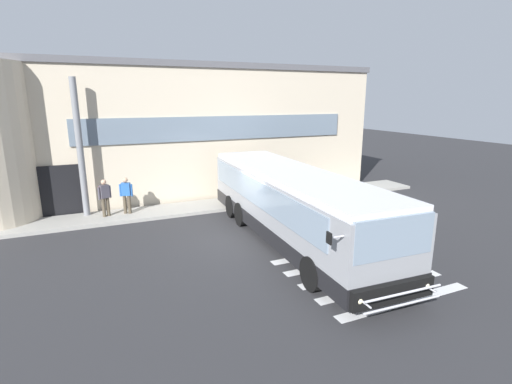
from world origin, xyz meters
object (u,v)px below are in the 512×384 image
Objects in this scene: passenger_by_doorway at (126,194)px; passenger_near_column at (104,195)px; bus_main_foreground at (291,207)px; entry_support_column at (80,149)px; safety_bollard_yellow at (284,197)px.

passenger_near_column is at bearing -177.26° from passenger_by_doorway.
passenger_near_column is 0.92m from passenger_by_doorway.
bus_main_foreground is at bearing -46.60° from passenger_by_doorway.
entry_support_column reaches higher than passenger_by_doorway.
entry_support_column is 0.52× the size of bus_main_foreground.
passenger_near_column is (0.79, -0.56, -2.04)m from entry_support_column.
passenger_near_column is 1.86× the size of safety_bollard_yellow.
safety_bollard_yellow is (8.33, -1.24, -0.66)m from passenger_near_column.
passenger_near_column is 1.00× the size of passenger_by_doorway.
bus_main_foreground is 7.81m from passenger_by_doorway.
entry_support_column is at bearing 138.81° from bus_main_foreground.
safety_bollard_yellow is (9.12, -1.80, -2.71)m from entry_support_column.
passenger_near_column is at bearing 138.16° from bus_main_foreground.
bus_main_foreground is (7.08, -6.19, -1.82)m from entry_support_column.
safety_bollard_yellow is at bearing -9.81° from passenger_by_doorway.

